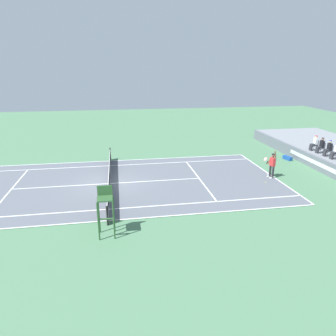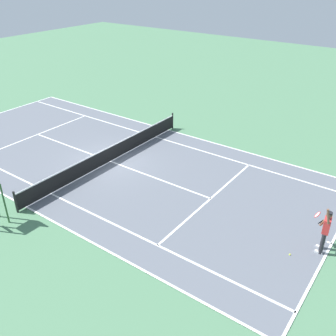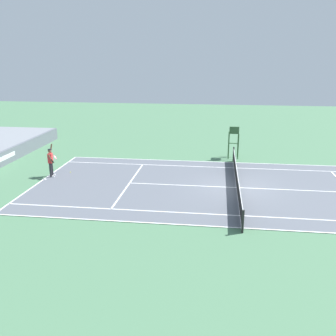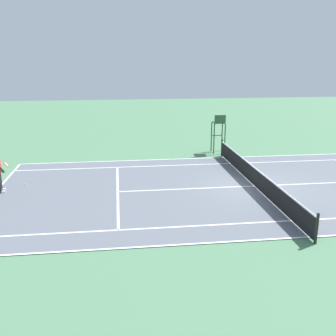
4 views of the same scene
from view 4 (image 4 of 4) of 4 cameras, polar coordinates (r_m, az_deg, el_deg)
ground_plane at (r=19.01m, az=12.37°, el=-2.64°), size 80.00×80.00×0.00m
court at (r=19.01m, az=12.38°, el=-2.61°), size 11.08×23.88×0.03m
net at (r=18.86m, az=12.47°, el=-1.13°), size 11.98×0.10×1.07m
tennis_ball at (r=19.98m, az=-20.01°, el=-2.24°), size 0.07×0.07×0.07m
umpire_chair at (r=25.03m, az=7.36°, el=5.71°), size 0.77×0.77×2.44m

